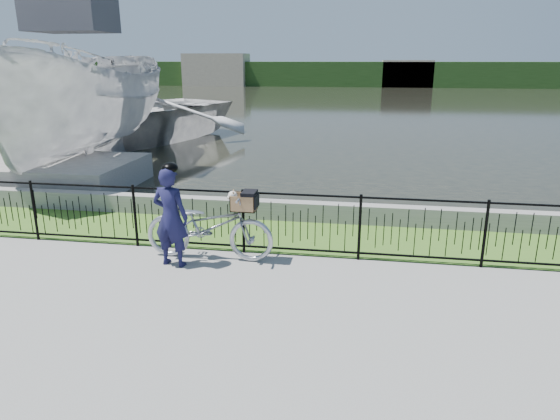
% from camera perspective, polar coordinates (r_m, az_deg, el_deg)
% --- Properties ---
extents(ground, '(120.00, 120.00, 0.00)m').
position_cam_1_polar(ground, '(7.27, 0.70, -9.94)').
color(ground, gray).
rests_on(ground, ground).
extents(grass_strip, '(60.00, 2.00, 0.01)m').
position_cam_1_polar(grass_strip, '(9.64, 3.05, -3.02)').
color(grass_strip, '#406920').
rests_on(grass_strip, ground).
extents(water, '(120.00, 120.00, 0.00)m').
position_cam_1_polar(water, '(39.56, 8.14, 11.92)').
color(water, black).
rests_on(water, ground).
extents(quay_wall, '(60.00, 0.30, 0.40)m').
position_cam_1_polar(quay_wall, '(10.52, 3.68, -0.19)').
color(quay_wall, gray).
rests_on(quay_wall, ground).
extents(fence, '(14.00, 0.06, 1.15)m').
position_cam_1_polar(fence, '(8.52, 2.35, -1.67)').
color(fence, black).
rests_on(fence, ground).
extents(far_treeline, '(120.00, 6.00, 3.00)m').
position_cam_1_polar(far_treeline, '(66.45, 8.88, 15.11)').
color(far_treeline, '#24451A').
rests_on(far_treeline, ground).
extents(far_building_left, '(8.00, 4.00, 4.00)m').
position_cam_1_polar(far_building_left, '(67.17, -7.27, 15.62)').
color(far_building_left, '#A09581').
rests_on(far_building_left, ground).
extents(far_building_right, '(6.00, 3.00, 3.20)m').
position_cam_1_polar(far_building_right, '(65.13, 14.32, 14.86)').
color(far_building_right, '#A09581').
rests_on(far_building_right, ground).
extents(bicycle_rig, '(2.20, 0.77, 1.24)m').
position_cam_1_polar(bicycle_rig, '(8.49, -8.05, -1.79)').
color(bicycle_rig, '#AAAEB6').
rests_on(bicycle_rig, ground).
extents(cyclist, '(0.66, 0.48, 1.73)m').
position_cam_1_polar(cyclist, '(8.26, -12.40, -0.62)').
color(cyclist, '#15153A').
rests_on(cyclist, ground).
extents(boat_near, '(4.62, 10.17, 5.61)m').
position_cam_1_polar(boat_near, '(16.15, -21.86, 11.19)').
color(boat_near, '#BCBCBC').
rests_on(boat_near, water).
extents(boat_far, '(11.95, 13.44, 2.30)m').
position_cam_1_polar(boat_far, '(21.21, -18.88, 10.20)').
color(boat_far, '#BCBCBC').
rests_on(boat_far, water).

